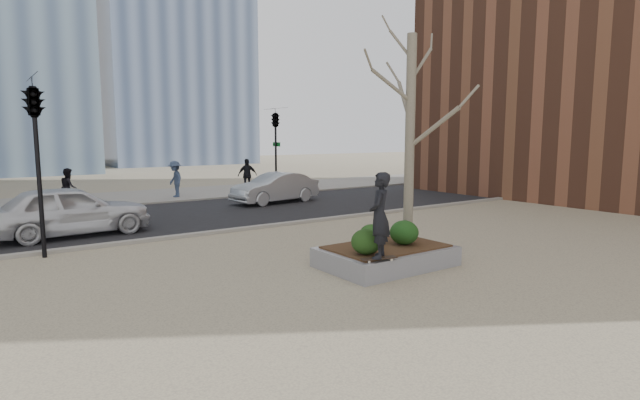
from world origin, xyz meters
TOP-DOWN VIEW (x-y plane):
  - ground at (0.00, 0.00)m, footprint 120.00×120.00m
  - street at (0.00, 10.00)m, footprint 60.00×8.00m
  - far_sidewalk at (0.00, 17.00)m, footprint 60.00×6.00m
  - planter at (1.00, 0.00)m, footprint 3.00×2.00m
  - planter_mulch at (1.00, 0.00)m, footprint 2.70×1.70m
  - sycamore_tree at (2.00, 0.30)m, footprint 2.80×2.80m
  - shrub_left at (0.05, -0.38)m, footprint 0.66×0.66m
  - shrub_middle at (0.85, 0.38)m, footprint 0.55×0.55m
  - shrub_right at (1.43, -0.15)m, footprint 0.68×0.68m
  - skateboard at (-0.02, -0.88)m, footprint 0.81×0.40m
  - skateboarder at (-0.02, -0.88)m, footprint 0.77×0.75m
  - police_car at (-4.49, 8.14)m, footprint 4.70×2.11m
  - car_silver at (4.44, 11.15)m, footprint 4.28×1.96m
  - car_third at (17.38, 10.80)m, footprint 5.06×2.60m
  - pedestrian_a at (-3.42, 15.41)m, footprint 0.72×0.87m
  - pedestrian_b at (1.43, 15.82)m, footprint 0.70×1.18m
  - pedestrian_c at (5.53, 16.05)m, footprint 1.12×0.68m
  - traffic_light_near at (-5.50, 5.60)m, footprint 0.60×2.48m
  - traffic_light_far at (6.50, 14.60)m, footprint 0.60×2.48m

SIDE VIEW (x-z plane):
  - ground at x=0.00m, z-range 0.00..0.00m
  - street at x=0.00m, z-range 0.00..0.02m
  - far_sidewalk at x=0.00m, z-range 0.00..0.02m
  - planter at x=1.00m, z-range 0.00..0.45m
  - planter_mulch at x=1.00m, z-range 0.45..0.49m
  - skateboard at x=-0.02m, z-range 0.45..0.53m
  - car_silver at x=4.44m, z-range 0.02..1.38m
  - car_third at x=17.38m, z-range 0.02..1.42m
  - shrub_middle at x=0.85m, z-range 0.49..0.96m
  - shrub_left at x=0.05m, z-range 0.49..1.05m
  - shrub_right at x=1.43m, z-range 0.49..1.07m
  - police_car at x=-4.49m, z-range 0.02..1.59m
  - pedestrian_a at x=-3.42m, z-range 0.02..1.67m
  - pedestrian_c at x=5.53m, z-range 0.02..1.81m
  - pedestrian_b at x=1.43m, z-range 0.02..1.82m
  - skateboarder at x=-0.02m, z-range 0.52..2.32m
  - traffic_light_near at x=-5.50m, z-range 0.00..4.50m
  - traffic_light_far at x=6.50m, z-range 0.00..4.50m
  - sycamore_tree at x=2.00m, z-range 0.49..7.09m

